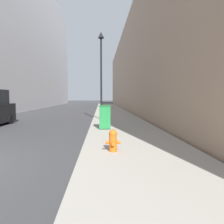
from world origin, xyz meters
TOP-DOWN VIEW (x-y plane):
  - sidewalk_right at (5.73, 18.00)m, footprint 3.75×60.00m
  - building_right_stone at (13.70, 26.00)m, footprint 12.00×60.00m
  - fire_hydrant at (4.85, 1.38)m, footprint 0.48×0.37m
  - trash_bin at (4.68, 6.22)m, footprint 0.59×0.71m
  - lamppost at (4.50, 11.10)m, footprint 0.45×0.45m

SIDE VIEW (x-z plane):
  - sidewalk_right at x=5.73m, z-range 0.00..0.13m
  - fire_hydrant at x=4.85m, z-range 0.15..0.84m
  - trash_bin at x=4.68m, z-range 0.15..1.39m
  - lamppost at x=4.50m, z-range 1.10..7.52m
  - building_right_stone at x=13.70m, z-range 0.00..11.45m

